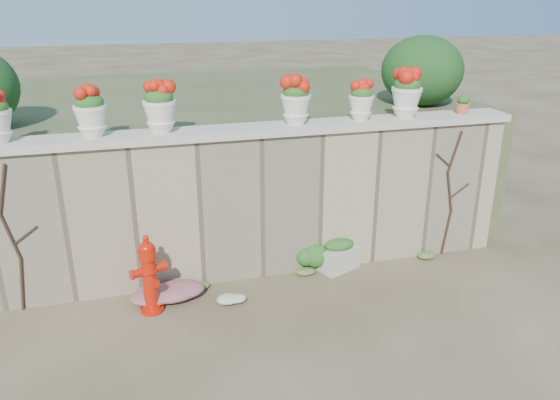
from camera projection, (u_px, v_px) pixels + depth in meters
name	position (u px, v px, depth m)	size (l,w,h in m)	color
ground	(262.00, 349.00, 6.09)	(80.00, 80.00, 0.00)	#463923
stone_wall	(229.00, 208.00, 7.35)	(8.00, 0.40, 2.00)	#9C8A68
wall_cap	(227.00, 132.00, 6.98)	(8.10, 0.52, 0.10)	beige
raised_fill	(199.00, 147.00, 10.24)	(9.00, 6.00, 2.00)	#384C23
back_shrub_right	(422.00, 71.00, 8.73)	(1.30, 1.30, 1.10)	#143814
vine_left	(12.00, 237.00, 6.50)	(0.60, 0.04, 1.91)	black
vine_right	(450.00, 192.00, 7.96)	(0.60, 0.04, 1.91)	black
fire_hydrant	(149.00, 274.00, 6.63)	(0.44, 0.32, 1.03)	red
planter_box	(339.00, 255.00, 7.78)	(0.64, 0.52, 0.47)	beige
green_shrub	(310.00, 256.00, 7.66)	(0.54, 0.49, 0.51)	#1E5119
magenta_clump	(164.00, 293.00, 6.94)	(1.02, 0.68, 0.27)	#C42772
white_flowers	(230.00, 297.00, 6.97)	(0.48, 0.38, 0.17)	white
urn_pot_1	(90.00, 112.00, 6.45)	(0.39, 0.39, 0.61)	white
urn_pot_2	(160.00, 107.00, 6.65)	(0.40, 0.40, 0.63)	white
urn_pot_3	(296.00, 101.00, 7.08)	(0.40, 0.40, 0.62)	white
urn_pot_4	(361.00, 100.00, 7.32)	(0.34, 0.34, 0.54)	white
urn_pot_5	(407.00, 94.00, 7.47)	(0.42, 0.42, 0.66)	white
terracotta_pot	(463.00, 106.00, 7.77)	(0.20, 0.20, 0.24)	#C85E3D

